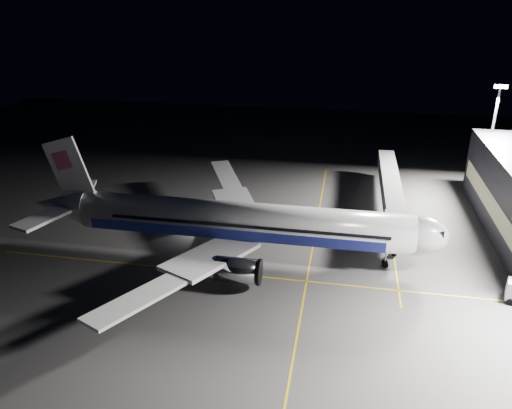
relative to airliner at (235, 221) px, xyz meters
The scene contains 11 objects.
ground 5.27m from the airliner, ahead, with size 200.00×200.00×0.00m, color #4C4C4F.
guide_line_main 12.22m from the airliner, ahead, with size 0.25×80.00×0.01m, color gold.
guide_line_cross 7.99m from the airliner, 79.83° to the right, with size 70.00×0.25×0.01m, color gold.
guide_line_side 25.67m from the airliner, 23.43° to the left, with size 0.25×40.00×0.01m, color gold.
airliner is the anchor object (origin of this frame).
jet_bridge 29.31m from the airliner, 38.04° to the left, with size 3.60×34.40×6.30m.
floodlight_mast_north 52.56m from the airliner, 37.91° to the left, with size 2.40×0.68×20.70m.
baggage_tug 11.64m from the airliner, 132.37° to the left, with size 3.22×2.94×1.91m.
safety_cone_a 9.66m from the airliner, 101.79° to the left, with size 0.37×0.37×0.56m, color #F3400A.
safety_cone_b 12.77m from the airliner, 113.16° to the left, with size 0.43×0.43×0.64m, color #F3400A.
safety_cone_c 6.33m from the airliner, 97.64° to the left, with size 0.39×0.39×0.58m, color #F3400A.
Camera 1 is at (13.88, -63.56, 35.94)m, focal length 35.00 mm.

